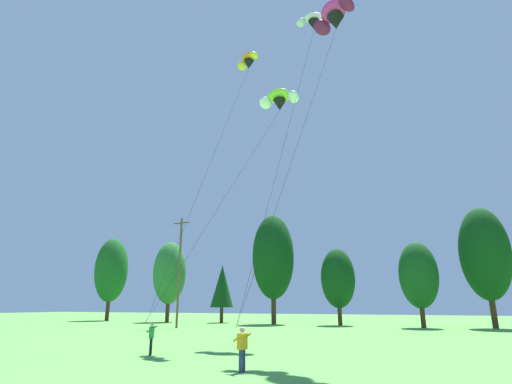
{
  "coord_description": "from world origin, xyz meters",
  "views": [
    {
      "loc": [
        12.27,
        2.63,
        2.53
      ],
      "look_at": [
        2.88,
        23.93,
        9.02
      ],
      "focal_mm": 28.5,
      "sensor_mm": 36.0,
      "label": 1
    }
  ],
  "objects_px": {
    "parafoil_kite_high_orange": "(248,61)",
    "parafoil_kite_low_white": "(314,22)",
    "kite_flyer_mid": "(242,345)",
    "parafoil_kite_far_lime_white": "(279,100)",
    "utility_pole": "(179,269)",
    "kite_flyer_near": "(152,335)",
    "parafoil_kite_mid_magenta": "(334,16)"
  },
  "relations": [
    {
      "from": "utility_pole",
      "to": "kite_flyer_near",
      "type": "distance_m",
      "value": 26.66
    },
    {
      "from": "parafoil_kite_far_lime_white",
      "to": "parafoil_kite_low_white",
      "type": "distance_m",
      "value": 6.67
    },
    {
      "from": "parafoil_kite_mid_magenta",
      "to": "parafoil_kite_far_lime_white",
      "type": "xyz_separation_m",
      "value": [
        -5.98,
        4.76,
        -2.88
      ]
    },
    {
      "from": "kite_flyer_mid",
      "to": "parafoil_kite_far_lime_white",
      "type": "distance_m",
      "value": 23.01
    },
    {
      "from": "utility_pole",
      "to": "parafoil_kite_mid_magenta",
      "type": "distance_m",
      "value": 32.29
    },
    {
      "from": "utility_pole",
      "to": "kite_flyer_near",
      "type": "relative_size",
      "value": 7.53
    },
    {
      "from": "kite_flyer_near",
      "to": "parafoil_kite_high_orange",
      "type": "relative_size",
      "value": 0.08
    },
    {
      "from": "parafoil_kite_high_orange",
      "to": "parafoil_kite_low_white",
      "type": "bearing_deg",
      "value": -12.18
    },
    {
      "from": "parafoil_kite_mid_magenta",
      "to": "parafoil_kite_low_white",
      "type": "relative_size",
      "value": 0.96
    },
    {
      "from": "parafoil_kite_low_white",
      "to": "kite_flyer_near",
      "type": "bearing_deg",
      "value": -136.24
    },
    {
      "from": "kite_flyer_near",
      "to": "kite_flyer_mid",
      "type": "height_order",
      "value": "same"
    },
    {
      "from": "parafoil_kite_mid_magenta",
      "to": "parafoil_kite_low_white",
      "type": "height_order",
      "value": "parafoil_kite_low_white"
    },
    {
      "from": "parafoil_kite_mid_magenta",
      "to": "parafoil_kite_far_lime_white",
      "type": "relative_size",
      "value": 1.16
    },
    {
      "from": "parafoil_kite_low_white",
      "to": "kite_flyer_mid",
      "type": "bearing_deg",
      "value": -94.57
    },
    {
      "from": "parafoil_kite_mid_magenta",
      "to": "parafoil_kite_high_orange",
      "type": "bearing_deg",
      "value": 160.66
    },
    {
      "from": "parafoil_kite_high_orange",
      "to": "parafoil_kite_low_white",
      "type": "relative_size",
      "value": 0.95
    },
    {
      "from": "parafoil_kite_far_lime_white",
      "to": "utility_pole",
      "type": "bearing_deg",
      "value": 145.89
    },
    {
      "from": "utility_pole",
      "to": "kite_flyer_near",
      "type": "height_order",
      "value": "utility_pole"
    },
    {
      "from": "utility_pole",
      "to": "parafoil_kite_high_orange",
      "type": "relative_size",
      "value": 0.59
    },
    {
      "from": "utility_pole",
      "to": "parafoil_kite_far_lime_white",
      "type": "height_order",
      "value": "parafoil_kite_far_lime_white"
    },
    {
      "from": "parafoil_kite_high_orange",
      "to": "parafoil_kite_far_lime_white",
      "type": "distance_m",
      "value": 4.18
    },
    {
      "from": "utility_pole",
      "to": "parafoil_kite_low_white",
      "type": "distance_m",
      "value": 30.86
    },
    {
      "from": "parafoil_kite_mid_magenta",
      "to": "kite_flyer_near",
      "type": "bearing_deg",
      "value": -148.5
    },
    {
      "from": "kite_flyer_mid",
      "to": "parafoil_kite_mid_magenta",
      "type": "distance_m",
      "value": 23.06
    },
    {
      "from": "parafoil_kite_mid_magenta",
      "to": "parafoil_kite_low_white",
      "type": "bearing_deg",
      "value": 141.65
    },
    {
      "from": "utility_pole",
      "to": "parafoil_kite_low_white",
      "type": "relative_size",
      "value": 0.57
    },
    {
      "from": "kite_flyer_mid",
      "to": "parafoil_kite_far_lime_white",
      "type": "xyz_separation_m",
      "value": [
        -3.27,
        13.66,
        18.23
      ]
    },
    {
      "from": "kite_flyer_near",
      "to": "parafoil_kite_mid_magenta",
      "type": "height_order",
      "value": "parafoil_kite_mid_magenta"
    },
    {
      "from": "kite_flyer_mid",
      "to": "parafoil_kite_high_orange",
      "type": "relative_size",
      "value": 0.08
    },
    {
      "from": "kite_flyer_near",
      "to": "kite_flyer_mid",
      "type": "relative_size",
      "value": 1.0
    },
    {
      "from": "utility_pole",
      "to": "parafoil_kite_high_orange",
      "type": "bearing_deg",
      "value": -41.88
    },
    {
      "from": "parafoil_kite_high_orange",
      "to": "parafoil_kite_far_lime_white",
      "type": "bearing_deg",
      "value": 44.4
    }
  ]
}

